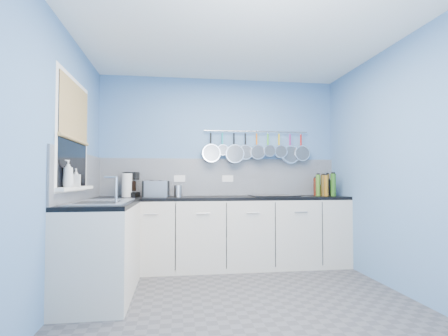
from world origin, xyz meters
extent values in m
cube|color=#47474C|center=(0.00, 0.00, -0.01)|extent=(3.20, 3.00, 0.02)
cube|color=white|center=(0.00, 0.00, 2.51)|extent=(3.20, 3.00, 0.02)
cube|color=#517BAE|center=(0.00, 1.51, 1.25)|extent=(3.20, 0.02, 2.50)
cube|color=#517BAE|center=(0.00, -1.51, 1.25)|extent=(3.20, 0.02, 2.50)
cube|color=#517BAE|center=(-1.61, 0.00, 1.25)|extent=(0.02, 3.00, 2.50)
cube|color=#517BAE|center=(1.61, 0.00, 1.25)|extent=(0.02, 3.00, 2.50)
cube|color=#9699A3|center=(0.00, 1.49, 1.15)|extent=(3.20, 0.02, 0.50)
cube|color=#9699A3|center=(-1.59, 0.60, 1.15)|extent=(0.02, 1.80, 0.50)
cube|color=beige|center=(0.00, 1.20, 0.43)|extent=(3.20, 0.60, 0.86)
cube|color=black|center=(0.00, 1.20, 0.88)|extent=(3.20, 0.60, 0.04)
cube|color=beige|center=(-1.30, 0.30, 0.43)|extent=(0.60, 1.20, 0.86)
cube|color=black|center=(-1.30, 0.30, 0.88)|extent=(0.60, 1.20, 0.04)
cube|color=white|center=(-1.58, 0.30, 1.55)|extent=(0.01, 1.00, 1.10)
cube|color=black|center=(-1.57, 0.30, 1.55)|extent=(0.01, 0.90, 1.00)
cube|color=#9F7D4B|center=(-1.56, 0.30, 1.77)|extent=(0.01, 0.90, 0.55)
cube|color=white|center=(-1.55, 0.30, 1.04)|extent=(0.10, 0.98, 0.03)
cube|color=silver|center=(-1.30, 0.30, 0.90)|extent=(0.50, 0.95, 0.01)
cube|color=white|center=(-0.55, 1.48, 1.13)|extent=(0.15, 0.01, 0.09)
cube|color=white|center=(0.10, 1.48, 1.13)|extent=(0.15, 0.01, 0.09)
cylinder|color=silver|center=(0.50, 1.45, 1.78)|extent=(1.45, 0.02, 0.02)
imported|color=white|center=(-1.53, 0.00, 1.17)|extent=(0.11, 0.12, 0.24)
imported|color=white|center=(-1.53, 0.24, 1.14)|extent=(0.09, 0.09, 0.17)
cylinder|color=white|center=(-1.20, 1.27, 1.05)|extent=(0.14, 0.14, 0.29)
cube|color=silver|center=(-0.84, 1.24, 1.00)|extent=(0.33, 0.22, 0.20)
cylinder|color=silver|center=(-0.57, 1.24, 0.97)|extent=(0.10, 0.10, 0.14)
cube|color=black|center=(0.66, 1.21, 0.91)|extent=(0.57, 0.50, 0.01)
cylinder|color=brown|center=(1.46, 1.31, 1.05)|extent=(0.05, 0.05, 0.29)
cylinder|color=olive|center=(1.35, 1.32, 0.96)|extent=(0.07, 0.07, 0.12)
cylinder|color=#4C190C|center=(1.29, 1.31, 1.02)|extent=(0.06, 0.06, 0.24)
cylinder|color=black|center=(1.43, 1.22, 1.00)|extent=(0.06, 0.06, 0.21)
cylinder|color=brown|center=(1.36, 1.24, 1.04)|extent=(0.06, 0.06, 0.28)
cylinder|color=#3F721E|center=(1.28, 1.22, 1.04)|extent=(0.06, 0.06, 0.28)
cylinder|color=#265919|center=(1.46, 1.13, 1.05)|extent=(0.07, 0.07, 0.29)
cylinder|color=#8C5914|center=(1.36, 1.13, 1.04)|extent=(0.05, 0.05, 0.27)
camera|label=1|loc=(-0.59, -3.14, 1.12)|focal=27.48mm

